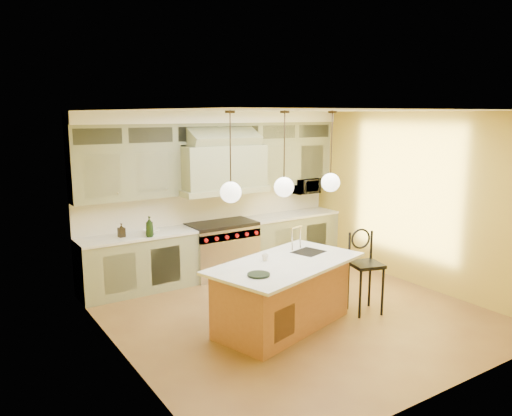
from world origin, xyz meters
TOP-DOWN VIEW (x-y plane):
  - floor at (0.00, 0.00)m, footprint 5.00×5.00m
  - ceiling at (0.00, 0.00)m, footprint 5.00×5.00m
  - wall_back at (0.00, 2.50)m, footprint 5.00×0.00m
  - wall_front at (0.00, -2.50)m, footprint 5.00×0.00m
  - wall_left at (-2.50, 0.00)m, footprint 0.00×5.00m
  - wall_right at (2.50, 0.00)m, footprint 0.00×5.00m
  - back_cabinetry at (0.00, 2.23)m, footprint 5.00×0.77m
  - range at (0.00, 2.14)m, footprint 1.20×0.74m
  - kitchen_island at (-0.39, -0.25)m, footprint 2.39×1.71m
  - counter_stool at (0.90, -0.48)m, footprint 0.52×0.52m
  - microwave at (1.95, 2.25)m, footprint 0.54×0.37m
  - oil_bottle_a at (-1.42, 1.92)m, footprint 0.13×0.13m
  - oil_bottle_b at (-1.80, 2.15)m, footprint 0.11×0.11m
  - fruit_bowl at (-1.31, 2.15)m, footprint 0.27×0.27m
  - cup at (-0.59, -0.10)m, footprint 0.10×0.10m
  - pendant_left at (-1.20, -0.25)m, footprint 0.26×0.26m
  - pendant_center at (-0.40, -0.25)m, footprint 0.26×0.26m
  - pendant_right at (0.40, -0.25)m, footprint 0.26×0.26m

SIDE VIEW (x-z plane):
  - floor at x=0.00m, z-range 0.00..0.00m
  - kitchen_island at x=-0.39m, z-range -0.20..1.15m
  - range at x=0.00m, z-range 0.01..0.97m
  - counter_stool at x=0.90m, z-range 0.09..1.30m
  - cup at x=-0.59m, z-range 0.92..1.01m
  - fruit_bowl at x=-1.31m, z-range 0.94..1.00m
  - oil_bottle_b at x=-1.80m, z-range 0.94..1.16m
  - oil_bottle_a at x=-1.42m, z-range 0.94..1.27m
  - back_cabinetry at x=0.00m, z-range -0.02..2.88m
  - microwave at x=1.95m, z-range 1.30..1.60m
  - wall_back at x=0.00m, z-range -1.05..3.95m
  - wall_front at x=0.00m, z-range -1.05..3.95m
  - wall_left at x=-2.50m, z-range -1.05..3.95m
  - wall_right at x=2.50m, z-range -1.05..3.95m
  - pendant_left at x=-1.20m, z-range 1.39..2.50m
  - pendant_center at x=-0.40m, z-range 1.39..2.50m
  - pendant_right at x=0.40m, z-range 1.39..2.50m
  - ceiling at x=0.00m, z-range 2.90..2.90m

